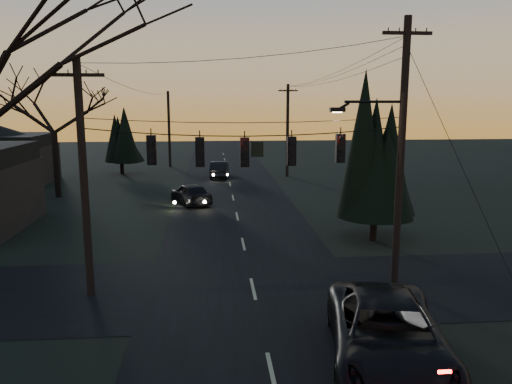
{
  "coord_description": "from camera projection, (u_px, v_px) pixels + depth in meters",
  "views": [
    {
      "loc": [
        -1.46,
        -7.85,
        7.06
      ],
      "look_at": [
        0.05,
        9.37,
        3.87
      ],
      "focal_mm": 35.0,
      "sensor_mm": 36.0,
      "label": 1
    }
  ],
  "objects": [
    {
      "name": "utility_pole_left",
      "position": [
        91.0,
        294.0,
        18.38
      ],
      "size": [
        1.8,
        0.3,
        8.5
      ],
      "primitive_type": null,
      "color": "black",
      "rests_on": "ground"
    },
    {
      "name": "span_signal_assembly",
      "position": [
        246.0,
        150.0,
        17.92
      ],
      "size": [
        11.5,
        0.44,
        1.55
      ],
      "color": "black",
      "rests_on": "ground"
    },
    {
      "name": "bare_tree_dist",
      "position": [
        52.0,
        106.0,
        35.7
      ],
      "size": [
        7.0,
        7.0,
        9.46
      ],
      "color": "black",
      "rests_on": "ground"
    },
    {
      "name": "suv_near",
      "position": [
        387.0,
        335.0,
        13.27
      ],
      "size": [
        4.1,
        6.84,
        1.78
      ],
      "primitive_type": "imported",
      "rotation": [
        0.0,
        0.0,
        -0.19
      ],
      "color": "black",
      "rests_on": "ground"
    },
    {
      "name": "cross_road",
      "position": [
        253.0,
        289.0,
        18.9
      ],
      "size": [
        60.0,
        7.0,
        0.02
      ],
      "primitive_type": "cube",
      "color": "black",
      "rests_on": "ground"
    },
    {
      "name": "evergreen_dist",
      "position": [
        121.0,
        138.0,
        47.9
      ],
      "size": [
        3.41,
        3.41,
        5.69
      ],
      "color": "black",
      "rests_on": "ground"
    },
    {
      "name": "evergreen_right",
      "position": [
        377.0,
        150.0,
        24.64
      ],
      "size": [
        4.0,
        4.0,
        8.04
      ],
      "color": "black",
      "rests_on": "ground"
    },
    {
      "name": "utility_pole_far_r",
      "position": [
        287.0,
        176.0,
        46.8
      ],
      "size": [
        1.8,
        0.3,
        8.5
      ],
      "primitive_type": null,
      "color": "black",
      "rests_on": "ground"
    },
    {
      "name": "utility_pole_right",
      "position": [
        394.0,
        284.0,
        19.37
      ],
      "size": [
        5.0,
        0.3,
        10.0
      ],
      "primitive_type": null,
      "color": "black",
      "rests_on": "ground"
    },
    {
      "name": "utility_pole_far_l",
      "position": [
        170.0,
        167.0,
        53.65
      ],
      "size": [
        0.3,
        0.3,
        8.0
      ],
      "primitive_type": null,
      "color": "black",
      "rests_on": "ground"
    },
    {
      "name": "main_road",
      "position": [
        239.0,
        224.0,
        28.69
      ],
      "size": [
        8.0,
        120.0,
        0.02
      ],
      "primitive_type": "cube",
      "color": "black",
      "rests_on": "ground"
    },
    {
      "name": "sedan_oncoming_b",
      "position": [
        220.0,
        169.0,
        46.03
      ],
      "size": [
        1.9,
        4.61,
        1.49
      ],
      "primitive_type": "imported",
      "rotation": [
        0.0,
        0.0,
        3.07
      ],
      "color": "black",
      "rests_on": "ground"
    },
    {
      "name": "sedan_oncoming_a",
      "position": [
        191.0,
        194.0,
        34.21
      ],
      "size": [
        3.31,
        4.63,
        1.46
      ],
      "primitive_type": "imported",
      "rotation": [
        0.0,
        0.0,
        3.55
      ],
      "color": "black",
      "rests_on": "ground"
    }
  ]
}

